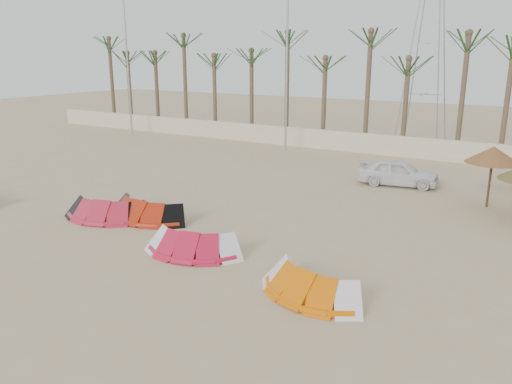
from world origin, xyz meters
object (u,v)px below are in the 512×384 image
Objects in this scene: kite_red_mid at (151,207)px; kite_orange at (314,280)px; kite_red_left at (112,207)px; car at (398,172)px; kite_red_right at (198,240)px; parasol_left at (493,155)px.

kite_orange is at bearing -18.20° from kite_red_mid.
kite_red_left is 9.81m from kite_orange.
kite_red_mid is 8.75m from kite_orange.
kite_red_mid is at bearing 161.80° from kite_orange.
kite_red_left is 1.54m from kite_red_mid.
kite_orange is (8.31, -2.73, -0.00)m from kite_red_mid.
kite_orange is 0.88× the size of car.
kite_red_right is at bearing 170.25° from kite_orange.
parasol_left is at bearing 36.37° from kite_red_mid.
car is (3.25, 12.00, 0.24)m from kite_red_right.
kite_red_right is at bearing -126.11° from parasol_left.
kite_red_right is at bearing -27.15° from kite_red_mid.
kite_red_left is 5.27m from kite_red_right.
car is at bearing 52.25° from kite_red_left.
car reaches higher than kite_red_mid.
kite_red_right is (5.14, -1.16, -0.00)m from kite_red_left.
kite_red_right and kite_orange have the same top height.
kite_red_mid is 12.29m from car.
car is (-4.28, 1.68, -1.60)m from parasol_left.
kite_orange is at bearing -105.36° from parasol_left.
kite_red_right is at bearing 155.07° from car.
parasol_left is at bearing 53.89° from kite_red_right.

